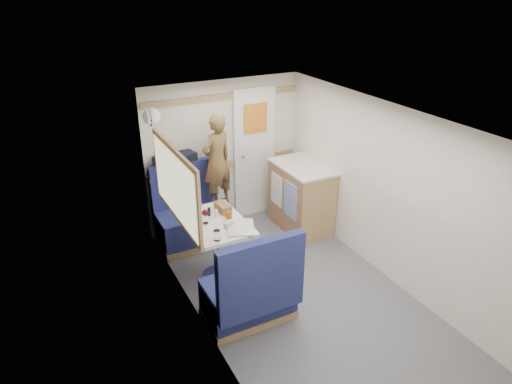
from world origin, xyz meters
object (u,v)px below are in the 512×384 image
bench_far (192,221)px  salt_grinder (216,214)px  pepper_grinder (209,212)px  beer_glass (229,216)px  duffel_bag (175,164)px  cheese_block (229,223)px  dome_light (151,116)px  person (217,161)px  tumbler_mid (196,212)px  bread_loaf (223,208)px  galley_counter (301,197)px  orange_fruit (228,215)px  tumbler_left (217,235)px  bench_near (251,296)px  wine_glass (205,213)px  tray (241,228)px  dinette_table (216,233)px

bench_far → salt_grinder: size_ratio=11.39×
pepper_grinder → beer_glass: bearing=-48.5°
duffel_bag → cheese_block: size_ratio=4.79×
duffel_bag → dome_light: bearing=-151.1°
person → salt_grinder: size_ratio=13.34×
tumbler_mid → bread_loaf: (0.32, -0.02, -0.01)m
galley_counter → orange_fruit: size_ratio=13.02×
duffel_bag → person: bearing=-40.8°
tumbler_left → beer_glass: (0.29, 0.35, -0.01)m
tumbler_left → person: bearing=67.0°
bench_near → orange_fruit: (0.14, 0.85, 0.47)m
duffel_bag → galley_counter: bearing=-32.2°
dome_light → salt_grinder: 1.32m
wine_glass → salt_grinder: (0.16, 0.07, -0.08)m
beer_glass → salt_grinder: bearing=134.0°
cheese_block → bench_near: bearing=-96.6°
tray → beer_glass: size_ratio=3.84×
bench_near → tray: 0.76m
orange_fruit → beer_glass: beer_glass is taller
dinette_table → duffel_bag: size_ratio=1.77×
dome_light → cheese_block: (0.47, -1.02, -0.99)m
dinette_table → wine_glass: 0.30m
dinette_table → tumbler_left: (-0.14, -0.38, 0.21)m
duffel_bag → bench_far: bearing=-85.0°
tumbler_left → beer_glass: size_ratio=1.20×
wine_glass → beer_glass: size_ratio=1.75×
duffel_bag → tray: (0.26, -1.39, -0.29)m
orange_fruit → pepper_grinder: (-0.15, 0.18, -0.00)m
dome_light → tumbler_left: dome_light is taller
person → beer_glass: 0.97m
person → cheese_block: size_ratio=11.36×
duffel_bag → salt_grinder: bearing=-95.3°
bread_loaf → bench_far: bearing=104.1°
bench_far → wine_glass: size_ratio=6.25×
person → tumbler_mid: (-0.54, -0.66, -0.29)m
bench_near → pepper_grinder: size_ratio=10.71×
orange_fruit → wine_glass: (-0.25, 0.03, 0.07)m
duffel_bag → orange_fruit: bearing=-91.2°
dome_light → beer_glass: size_ratio=2.08×
beer_glass → dinette_table: bearing=171.1°
tumbler_left → bread_loaf: tumbler_left is taller
bench_near → bread_loaf: bench_near is taller
tumbler_mid → salt_grinder: tumbler_mid is taller
cheese_block → pepper_grinder: bearing=106.0°
dinette_table → wine_glass: (-0.11, 0.01, 0.28)m
bench_near → tray: (0.18, 0.60, 0.43)m
orange_fruit → beer_glass: 0.02m
tray → orange_fruit: (-0.04, 0.25, 0.04)m
dinette_table → pepper_grinder: pepper_grinder is taller
dome_light → person: bearing=1.1°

